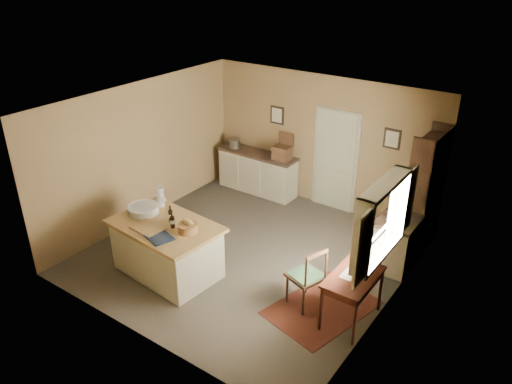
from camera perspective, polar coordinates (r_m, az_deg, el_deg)
ground at (r=8.84m, az=-0.87°, el=-7.15°), size 5.00×5.00×0.00m
wall_back at (r=10.14m, az=7.45°, el=5.72°), size 5.00×0.10×2.70m
wall_front at (r=6.58m, az=-13.95°, el=-6.86°), size 5.00×0.10×2.70m
wall_left at (r=9.74m, az=-12.94°, el=4.39°), size 0.10×5.00×2.70m
wall_right at (r=7.16m, az=15.51°, el=-4.18°), size 0.10×5.00×2.70m
ceiling at (r=7.70m, az=-1.00°, el=9.91°), size 5.00×5.00×0.00m
door at (r=10.08m, az=9.02°, el=3.67°), size 0.97×0.06×2.11m
framed_prints at (r=9.92m, az=8.54°, el=7.44°), size 2.82×0.02×0.38m
window at (r=6.92m, az=14.52°, el=-3.27°), size 0.25×1.99×1.12m
work_island at (r=8.27m, az=-10.18°, el=-6.20°), size 1.83×1.28×1.20m
sideboard at (r=10.88m, az=0.21°, el=2.44°), size 1.81×0.52×1.18m
rug at (r=7.73m, az=7.54°, el=-12.95°), size 1.44×1.81×0.01m
writing_desk at (r=7.18m, az=11.05°, el=-9.99°), size 0.59×0.97×0.82m
desk_chair at (r=7.48m, az=5.69°, el=-9.55°), size 0.60×0.60×1.00m
right_cabinet at (r=8.75m, az=16.06°, el=-5.12°), size 0.63×1.13×0.99m
shelving_unit at (r=9.03m, az=19.04°, el=-0.00°), size 0.37×0.98×2.19m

